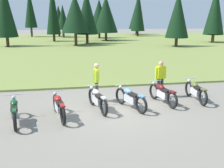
{
  "coord_description": "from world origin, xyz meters",
  "views": [
    {
      "loc": [
        -1.89,
        -9.98,
        3.57
      ],
      "look_at": [
        0.0,
        0.6,
        0.9
      ],
      "focal_mm": 43.41,
      "sensor_mm": 36.0,
      "label": 1
    }
  ],
  "objects_px": {
    "motorcycle_british_green": "(15,111)",
    "motorcycle_sky_blue": "(130,98)",
    "motorcycle_silver": "(97,99)",
    "rider_with_back_turned": "(160,77)",
    "motorcycle_olive": "(196,91)",
    "rider_checking_bike": "(97,80)",
    "motorcycle_red": "(59,106)",
    "motorcycle_maroon": "(163,93)"
  },
  "relations": [
    {
      "from": "motorcycle_british_green",
      "to": "motorcycle_sky_blue",
      "type": "distance_m",
      "value": 4.35
    },
    {
      "from": "motorcycle_silver",
      "to": "rider_with_back_turned",
      "type": "bearing_deg",
      "value": 22.17
    },
    {
      "from": "motorcycle_olive",
      "to": "rider_checking_bike",
      "type": "relative_size",
      "value": 1.26
    },
    {
      "from": "motorcycle_red",
      "to": "rider_with_back_turned",
      "type": "xyz_separation_m",
      "value": [
        4.49,
        1.85,
        0.51
      ]
    },
    {
      "from": "motorcycle_sky_blue",
      "to": "motorcycle_olive",
      "type": "xyz_separation_m",
      "value": [
        3.06,
        0.53,
        0.0
      ]
    },
    {
      "from": "motorcycle_red",
      "to": "motorcycle_maroon",
      "type": "distance_m",
      "value": 4.39
    },
    {
      "from": "motorcycle_british_green",
      "to": "motorcycle_maroon",
      "type": "xyz_separation_m",
      "value": [
        5.77,
        1.2,
        0.0
      ]
    },
    {
      "from": "motorcycle_maroon",
      "to": "rider_checking_bike",
      "type": "distance_m",
      "value": 2.85
    },
    {
      "from": "motorcycle_silver",
      "to": "motorcycle_olive",
      "type": "bearing_deg",
      "value": 6.11
    },
    {
      "from": "motorcycle_red",
      "to": "rider_checking_bike",
      "type": "bearing_deg",
      "value": 47.54
    },
    {
      "from": "motorcycle_olive",
      "to": "motorcycle_red",
      "type": "bearing_deg",
      "value": -169.5
    },
    {
      "from": "motorcycle_british_green",
      "to": "rider_with_back_turned",
      "type": "distance_m",
      "value": 6.36
    },
    {
      "from": "motorcycle_maroon",
      "to": "rider_with_back_turned",
      "type": "height_order",
      "value": "rider_with_back_turned"
    },
    {
      "from": "motorcycle_sky_blue",
      "to": "motorcycle_maroon",
      "type": "distance_m",
      "value": 1.55
    },
    {
      "from": "motorcycle_silver",
      "to": "rider_with_back_turned",
      "type": "height_order",
      "value": "rider_with_back_turned"
    },
    {
      "from": "motorcycle_british_green",
      "to": "motorcycle_sky_blue",
      "type": "xyz_separation_m",
      "value": [
        4.28,
        0.81,
        0.0
      ]
    },
    {
      "from": "motorcycle_red",
      "to": "motorcycle_sky_blue",
      "type": "relative_size",
      "value": 1.05
    },
    {
      "from": "motorcycle_british_green",
      "to": "rider_with_back_turned",
      "type": "xyz_separation_m",
      "value": [
        5.98,
        2.09,
        0.51
      ]
    },
    {
      "from": "motorcycle_red",
      "to": "motorcycle_olive",
      "type": "height_order",
      "value": "same"
    },
    {
      "from": "motorcycle_sky_blue",
      "to": "motorcycle_olive",
      "type": "relative_size",
      "value": 0.95
    },
    {
      "from": "motorcycle_red",
      "to": "motorcycle_silver",
      "type": "distance_m",
      "value": 1.6
    },
    {
      "from": "motorcycle_silver",
      "to": "motorcycle_maroon",
      "type": "distance_m",
      "value": 2.83
    },
    {
      "from": "motorcycle_maroon",
      "to": "rider_with_back_turned",
      "type": "xyz_separation_m",
      "value": [
        0.21,
        0.89,
        0.51
      ]
    },
    {
      "from": "motorcycle_olive",
      "to": "rider_checking_bike",
      "type": "height_order",
      "value": "rider_checking_bike"
    },
    {
      "from": "motorcycle_silver",
      "to": "rider_with_back_turned",
      "type": "xyz_separation_m",
      "value": [
        3.02,
        1.23,
        0.51
      ]
    },
    {
      "from": "motorcycle_sky_blue",
      "to": "rider_checking_bike",
      "type": "distance_m",
      "value": 1.76
    },
    {
      "from": "motorcycle_british_green",
      "to": "motorcycle_olive",
      "type": "relative_size",
      "value": 0.99
    },
    {
      "from": "motorcycle_red",
      "to": "motorcycle_maroon",
      "type": "height_order",
      "value": "same"
    },
    {
      "from": "motorcycle_silver",
      "to": "motorcycle_maroon",
      "type": "height_order",
      "value": "same"
    },
    {
      "from": "motorcycle_red",
      "to": "motorcycle_sky_blue",
      "type": "bearing_deg",
      "value": 11.31
    },
    {
      "from": "motorcycle_red",
      "to": "motorcycle_olive",
      "type": "bearing_deg",
      "value": 10.5
    },
    {
      "from": "motorcycle_red",
      "to": "rider_with_back_turned",
      "type": "height_order",
      "value": "rider_with_back_turned"
    },
    {
      "from": "motorcycle_british_green",
      "to": "rider_checking_bike",
      "type": "height_order",
      "value": "rider_checking_bike"
    },
    {
      "from": "motorcycle_sky_blue",
      "to": "motorcycle_maroon",
      "type": "height_order",
      "value": "same"
    },
    {
      "from": "motorcycle_maroon",
      "to": "rider_with_back_turned",
      "type": "relative_size",
      "value": 1.24
    },
    {
      "from": "motorcycle_sky_blue",
      "to": "motorcycle_maroon",
      "type": "xyz_separation_m",
      "value": [
        1.5,
        0.4,
        0.0
      ]
    },
    {
      "from": "rider_checking_bike",
      "to": "rider_with_back_turned",
      "type": "xyz_separation_m",
      "value": [
        2.91,
        0.11,
        0.0
      ]
    },
    {
      "from": "motorcycle_red",
      "to": "motorcycle_sky_blue",
      "type": "xyz_separation_m",
      "value": [
        2.79,
        0.56,
        0.0
      ]
    },
    {
      "from": "motorcycle_silver",
      "to": "motorcycle_olive",
      "type": "height_order",
      "value": "same"
    },
    {
      "from": "motorcycle_maroon",
      "to": "motorcycle_olive",
      "type": "height_order",
      "value": "same"
    },
    {
      "from": "motorcycle_british_green",
      "to": "motorcycle_red",
      "type": "bearing_deg",
      "value": 9.43
    },
    {
      "from": "rider_checking_bike",
      "to": "motorcycle_silver",
      "type": "bearing_deg",
      "value": -95.56
    }
  ]
}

